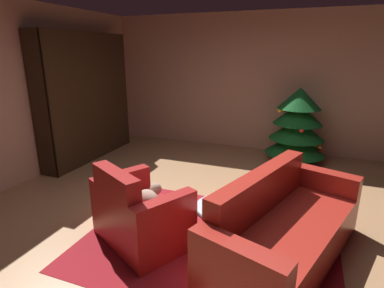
% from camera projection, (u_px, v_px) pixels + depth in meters
% --- Properties ---
extents(ground_plane, '(7.72, 7.72, 0.00)m').
position_uv_depth(ground_plane, '(203.00, 224.00, 3.66)').
color(ground_plane, '#AB7C54').
extents(wall_back, '(6.16, 0.06, 2.71)m').
position_uv_depth(wall_back, '(256.00, 83.00, 6.17)').
color(wall_back, tan).
rests_on(wall_back, ground).
extents(area_rug, '(2.64, 2.04, 0.01)m').
position_uv_depth(area_rug, '(208.00, 241.00, 3.32)').
color(area_rug, maroon).
rests_on(area_rug, ground).
extents(bookshelf_unit, '(0.37, 2.15, 2.29)m').
position_uv_depth(bookshelf_unit, '(92.00, 97.00, 5.78)').
color(bookshelf_unit, black).
rests_on(bookshelf_unit, ground).
extents(armchair_red, '(1.21, 1.09, 0.87)m').
position_uv_depth(armchair_red, '(139.00, 215.00, 3.25)').
color(armchair_red, maroon).
rests_on(armchair_red, ground).
extents(couch_red, '(1.42, 2.17, 0.85)m').
position_uv_depth(couch_red, '(283.00, 231.00, 2.99)').
color(couch_red, maroon).
rests_on(couch_red, ground).
extents(coffee_table, '(0.66, 0.66, 0.43)m').
position_uv_depth(coffee_table, '(226.00, 211.00, 3.17)').
color(coffee_table, black).
rests_on(coffee_table, ground).
extents(book_stack_on_table, '(0.23, 0.19, 0.10)m').
position_uv_depth(book_stack_on_table, '(231.00, 205.00, 3.12)').
color(book_stack_on_table, '#488241').
rests_on(book_stack_on_table, coffee_table).
extents(bottle_on_table, '(0.08, 0.08, 0.29)m').
position_uv_depth(bottle_on_table, '(230.00, 206.00, 2.96)').
color(bottle_on_table, '#5C1F16').
rests_on(bottle_on_table, coffee_table).
extents(decorated_tree, '(1.06, 1.06, 1.36)m').
position_uv_depth(decorated_tree, '(297.00, 125.00, 5.54)').
color(decorated_tree, brown).
rests_on(decorated_tree, ground).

